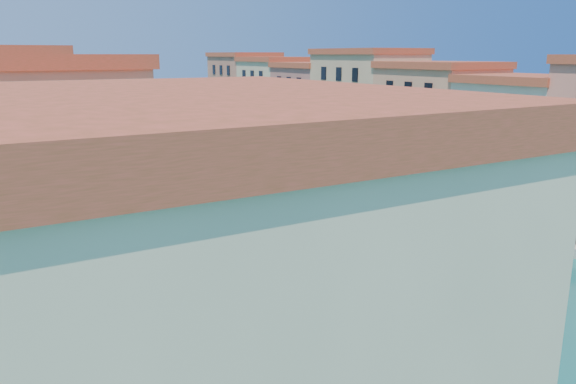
# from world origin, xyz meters

# --- Properties ---
(left_bank_palazzos) EXTENTS (12.80, 128.40, 21.00)m
(left_bank_palazzos) POSITION_xyz_m (-26.00, 64.68, 9.71)
(left_bank_palazzos) COLOR beige
(left_bank_palazzos) RESTS_ON ground
(right_bank_palazzos) EXTENTS (12.80, 128.40, 21.00)m
(right_bank_palazzos) POSITION_xyz_m (30.00, 65.00, 9.75)
(right_bank_palazzos) COLOR #AC4843
(right_bank_palazzos) RESTS_ON ground
(quay) EXTENTS (4.00, 140.00, 1.00)m
(quay) POSITION_xyz_m (22.00, 65.00, 0.50)
(quay) COLOR #A29A83
(quay) RESTS_ON ground
(mooring_poles_right) EXTENTS (1.44, 54.24, 3.20)m
(mooring_poles_right) POSITION_xyz_m (19.10, 28.80, 1.30)
(mooring_poles_right) COLOR brown
(mooring_poles_right) RESTS_ON ground
(vaporetto_far) EXTENTS (13.23, 23.08, 3.39)m
(vaporetto_far) POSITION_xyz_m (-7.34, 67.04, 1.53)
(vaporetto_far) COLOR silver
(vaporetto_far) RESTS_ON ground
(gondola_fore) EXTENTS (2.35, 12.11, 2.42)m
(gondola_fore) POSITION_xyz_m (-1.11, 33.40, 0.41)
(gondola_fore) COLOR black
(gondola_fore) RESTS_ON ground
(gondola_far) EXTENTS (6.61, 12.35, 1.87)m
(gondola_far) POSITION_xyz_m (7.59, 57.83, 0.38)
(gondola_far) COLOR black
(gondola_far) RESTS_ON ground
(motorboat_mid) EXTENTS (3.62, 7.71, 1.54)m
(motorboat_mid) POSITION_xyz_m (-5.38, 43.25, 0.60)
(motorboat_mid) COLOR white
(motorboat_mid) RESTS_ON ground
(motorboat_far) EXTENTS (2.17, 6.35, 1.30)m
(motorboat_far) POSITION_xyz_m (7.47, 75.39, 0.51)
(motorboat_far) COLOR silver
(motorboat_far) RESTS_ON ground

